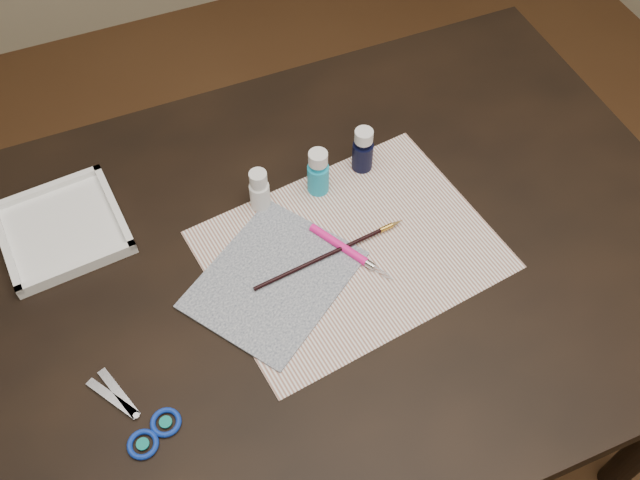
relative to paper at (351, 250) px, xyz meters
name	(u,v)px	position (x,y,z in m)	size (l,w,h in m)	color
ground	(320,427)	(-0.05, 0.00, -0.76)	(3.50, 3.50, 0.02)	#422614
table	(320,359)	(-0.05, 0.00, -0.38)	(1.30, 0.90, 0.75)	black
paper	(351,250)	(0.00, 0.00, 0.00)	(0.46, 0.35, 0.00)	white
canvas	(274,279)	(-0.14, -0.01, 0.00)	(0.26, 0.20, 0.00)	#131E39
paint_bottle_white	(259,190)	(-0.11, 0.15, 0.04)	(0.03, 0.03, 0.08)	white
paint_bottle_cyan	(318,172)	(0.00, 0.14, 0.05)	(0.04, 0.04, 0.09)	#1CA6CC
paint_bottle_navy	(363,150)	(0.09, 0.16, 0.04)	(0.04, 0.04, 0.09)	black
paintbrush	(331,253)	(-0.03, 0.00, 0.01)	(0.28, 0.01, 0.01)	black
craft_knife	(352,253)	(0.00, -0.01, 0.01)	(0.17, 0.01, 0.01)	#FF198E
scissors	(126,412)	(-0.41, -0.14, 0.00)	(0.17, 0.09, 0.01)	silver
palette_tray	(62,228)	(-0.43, 0.22, 0.01)	(0.20, 0.20, 0.02)	white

